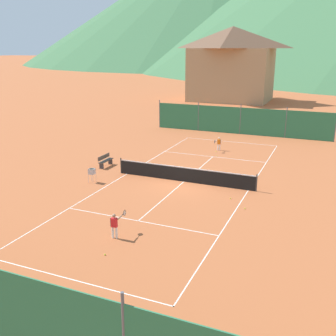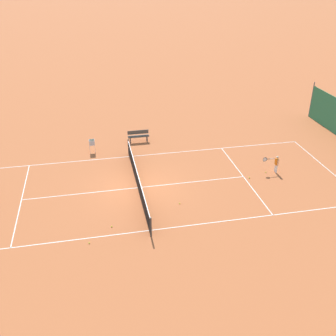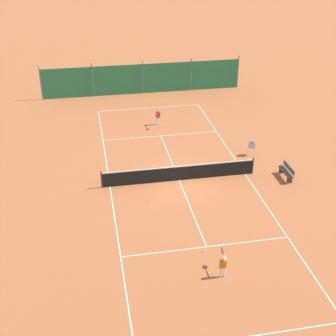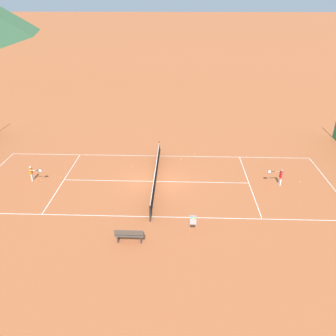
% 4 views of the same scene
% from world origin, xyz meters
% --- Properties ---
extents(ground_plane, '(600.00, 600.00, 0.00)m').
position_xyz_m(ground_plane, '(0.00, 0.00, 0.00)').
color(ground_plane, '#B25B33').
extents(court_line_markings, '(8.25, 23.85, 0.01)m').
position_xyz_m(court_line_markings, '(0.00, 0.00, 0.00)').
color(court_line_markings, white).
rests_on(court_line_markings, ground).
extents(tennis_net, '(9.18, 0.08, 1.06)m').
position_xyz_m(tennis_net, '(0.00, 0.00, 0.50)').
color(tennis_net, '#2D2D2D').
rests_on(tennis_net, ground).
extents(windscreen_fence_far, '(17.28, 0.08, 2.90)m').
position_xyz_m(windscreen_fence_far, '(-0.00, 15.50, 1.31)').
color(windscreen_fence_far, '#2D754C').
rests_on(windscreen_fence_far, ground).
extents(player_near_service, '(0.40, 1.00, 1.17)m').
position_xyz_m(player_near_service, '(-0.13, -8.38, 0.69)').
color(player_near_service, white).
rests_on(player_near_service, ground).
extents(player_far_baseline, '(0.37, 0.94, 1.10)m').
position_xyz_m(player_far_baseline, '(-0.16, 8.48, 0.65)').
color(player_far_baseline, white).
rests_on(player_far_baseline, ground).
extents(tennis_ball_by_net_left, '(0.07, 0.07, 0.07)m').
position_xyz_m(tennis_ball_by_net_left, '(3.46, -1.77, 0.03)').
color(tennis_ball_by_net_left, '#CCE033').
rests_on(tennis_ball_by_net_left, ground).
extents(tennis_ball_far_corner, '(0.07, 0.07, 0.07)m').
position_xyz_m(tennis_ball_far_corner, '(4.51, -2.88, 0.03)').
color(tennis_ball_far_corner, '#CCE033').
rests_on(tennis_ball_far_corner, ground).
extents(tennis_ball_alley_right, '(0.07, 0.07, 0.07)m').
position_xyz_m(tennis_ball_alley_right, '(0.24, 6.69, 0.03)').
color(tennis_ball_alley_right, '#CCE033').
rests_on(tennis_ball_alley_right, ground).
extents(tennis_ball_near_corner, '(0.07, 0.07, 0.07)m').
position_xyz_m(tennis_ball_near_corner, '(0.25, -9.91, 0.03)').
color(tennis_ball_near_corner, '#CCE033').
rests_on(tennis_ball_near_corner, ground).
extents(tennis_ball_mid_court, '(0.07, 0.07, 0.07)m').
position_xyz_m(tennis_ball_mid_court, '(2.12, 1.96, 0.03)').
color(tennis_ball_mid_court, '#CCE033').
rests_on(tennis_ball_mid_court, ground).
extents(tennis_ball_service_box, '(0.07, 0.07, 0.07)m').
position_xyz_m(tennis_ball_service_box, '(-0.19, 7.93, 0.03)').
color(tennis_ball_service_box, '#CCE033').
rests_on(tennis_ball_service_box, ground).
extents(ball_hopper, '(0.36, 0.36, 0.89)m').
position_xyz_m(ball_hopper, '(-5.30, -2.37, 0.66)').
color(ball_hopper, '#B7B7BC').
rests_on(ball_hopper, ground).
extents(courtside_bench, '(0.36, 1.50, 0.84)m').
position_xyz_m(courtside_bench, '(-6.34, 0.91, 0.45)').
color(courtside_bench, '#51473D').
rests_on(courtside_bench, ground).
extents(alpine_chalet, '(13.00, 10.00, 11.20)m').
position_xyz_m(alpine_chalet, '(-7.17, 39.93, 5.82)').
color(alpine_chalet, tan).
rests_on(alpine_chalet, ground).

